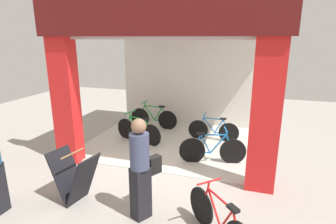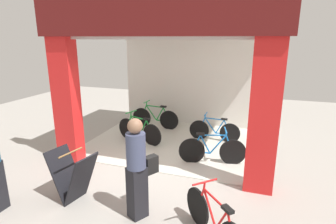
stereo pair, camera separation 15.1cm
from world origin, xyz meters
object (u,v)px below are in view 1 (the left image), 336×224
at_px(bicycle_inside_2, 212,150).
at_px(bicycle_inside_3, 154,118).
at_px(bicycle_inside_0, 138,131).
at_px(sandwich_board_sign, 75,177).
at_px(bicycle_parked_0, 219,221).
at_px(pedestrian_0, 141,168).
at_px(bicycle_inside_1, 213,130).

bearing_deg(bicycle_inside_2, bicycle_inside_3, 137.06).
relative_size(bicycle_inside_0, bicycle_inside_2, 0.98).
height_order(bicycle_inside_0, sandwich_board_sign, sandwich_board_sign).
height_order(bicycle_inside_0, bicycle_parked_0, bicycle_inside_0).
xyz_separation_m(sandwich_board_sign, pedestrian_0, (1.31, -0.05, 0.40)).
bearing_deg(bicycle_inside_1, bicycle_inside_0, -159.13).
xyz_separation_m(bicycle_inside_2, bicycle_inside_3, (-2.22, 2.07, 0.01)).
bearing_deg(sandwich_board_sign, bicycle_inside_0, 91.26).
distance_m(bicycle_parked_0, pedestrian_0, 1.42).
bearing_deg(bicycle_inside_1, bicycle_inside_2, -83.08).
relative_size(bicycle_inside_1, pedestrian_0, 0.85).
bearing_deg(sandwich_board_sign, bicycle_inside_3, 91.22).
xyz_separation_m(bicycle_inside_2, sandwich_board_sign, (-2.13, -2.30, 0.13)).
bearing_deg(bicycle_inside_1, pedestrian_0, -99.44).
bearing_deg(bicycle_parked_0, pedestrian_0, 170.32).
height_order(bicycle_inside_0, pedestrian_0, pedestrian_0).
bearing_deg(bicycle_inside_2, bicycle_inside_1, 96.92).
distance_m(bicycle_inside_1, sandwich_board_sign, 4.27).
xyz_separation_m(bicycle_inside_0, bicycle_inside_3, (-0.03, 1.33, 0.01)).
xyz_separation_m(bicycle_inside_2, bicycle_parked_0, (0.47, -2.56, -0.01)).
distance_m(bicycle_parked_0, sandwich_board_sign, 2.62).
relative_size(bicycle_inside_0, pedestrian_0, 0.88).
relative_size(bicycle_inside_1, bicycle_inside_3, 0.91).
height_order(bicycle_parked_0, pedestrian_0, pedestrian_0).
distance_m(bicycle_inside_0, bicycle_inside_2, 2.32).
bearing_deg(bicycle_inside_1, bicycle_parked_0, -80.84).
height_order(bicycle_inside_2, bicycle_parked_0, bicycle_inside_2).
distance_m(bicycle_inside_1, bicycle_inside_3, 2.12).
height_order(bicycle_parked_0, sandwich_board_sign, sandwich_board_sign).
distance_m(bicycle_inside_2, sandwich_board_sign, 3.13).
xyz_separation_m(bicycle_inside_1, pedestrian_0, (-0.64, -3.84, 0.56)).
height_order(sandwich_board_sign, pedestrian_0, pedestrian_0).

